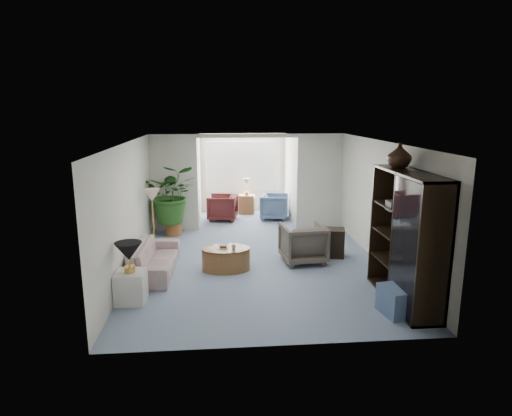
{
  "coord_description": "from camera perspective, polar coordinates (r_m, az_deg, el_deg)",
  "views": [
    {
      "loc": [
        -0.8,
        -8.36,
        3.11
      ],
      "look_at": [
        0.0,
        0.6,
        1.1
      ],
      "focal_mm": 31.04,
      "sensor_mm": 36.0,
      "label": 1
    }
  ],
  "objects": [
    {
      "name": "house_plant",
      "position": [
        11.18,
        -10.78,
        1.81
      ],
      "size": [
        1.33,
        1.15,
        1.48
      ],
      "primitive_type": "imported",
      "color": "#285A1E",
      "rests_on": "plant_pot"
    },
    {
      "name": "back_pier_left",
      "position": [
        11.56,
        -10.51,
        3.13
      ],
      "size": [
        1.2,
        0.12,
        2.5
      ],
      "primitive_type": "cube",
      "color": "silver",
      "rests_on": "ground"
    },
    {
      "name": "wingback_chair",
      "position": [
        9.23,
        6.08,
        -4.53
      ],
      "size": [
        0.95,
        0.97,
        0.81
      ],
      "primitive_type": "imported",
      "rotation": [
        0.0,
        0.0,
        3.24
      ],
      "color": "#61574C",
      "rests_on": "ground"
    },
    {
      "name": "entertainment_cabinet",
      "position": [
        7.55,
        18.81,
        -3.7
      ],
      "size": [
        0.52,
        1.94,
        2.16
      ],
      "primitive_type": "cube",
      "color": "black",
      "rests_on": "ground"
    },
    {
      "name": "coffee_cup",
      "position": [
        8.63,
        -2.89,
        -5.07
      ],
      "size": [
        0.12,
        0.12,
        0.09
      ],
      "primitive_type": "imported",
      "rotation": [
        0.0,
        0.0,
        -0.23
      ],
      "color": "beige",
      "rests_on": "coffee_table"
    },
    {
      "name": "back_header",
      "position": [
        11.41,
        -1.08,
        9.28
      ],
      "size": [
        2.6,
        0.12,
        0.1
      ],
      "primitive_type": "cube",
      "color": "silver",
      "rests_on": "back_pier_left"
    },
    {
      "name": "sofa",
      "position": [
        8.86,
        -12.98,
        -6.34
      ],
      "size": [
        0.83,
        1.97,
        0.57
      ],
      "primitive_type": "imported",
      "rotation": [
        0.0,
        0.0,
        1.54
      ],
      "color": "beige",
      "rests_on": "ground"
    },
    {
      "name": "window_blinds",
      "position": [
        13.64,
        -1.7,
        5.4
      ],
      "size": [
        2.2,
        0.02,
        1.5
      ],
      "primitive_type": "cube",
      "color": "white"
    },
    {
      "name": "plant_pot",
      "position": [
        11.38,
        -10.6,
        -2.64
      ],
      "size": [
        0.4,
        0.4,
        0.32
      ],
      "primitive_type": "cylinder",
      "color": "#97562C",
      "rests_on": "ground"
    },
    {
      "name": "coffee_table",
      "position": [
        8.8,
        -3.88,
        -6.57
      ],
      "size": [
        1.14,
        1.14,
        0.45
      ],
      "primitive_type": "cylinder",
      "rotation": [
        0.0,
        0.0,
        -0.23
      ],
      "color": "brown",
      "rests_on": "ground"
    },
    {
      "name": "ottoman",
      "position": [
        7.35,
        18.08,
        -11.25
      ],
      "size": [
        0.63,
        0.63,
        0.44
      ],
      "primitive_type": "cube",
      "rotation": [
        0.0,
        0.0,
        0.18
      ],
      "color": "slate",
      "rests_on": "ground"
    },
    {
      "name": "window_pane",
      "position": [
        13.67,
        -1.71,
        5.41
      ],
      "size": [
        2.2,
        0.02,
        1.5
      ],
      "primitive_type": "cube",
      "color": "white"
    },
    {
      "name": "floor_lamp",
      "position": [
        10.07,
        -13.26,
        1.62
      ],
      "size": [
        0.36,
        0.36,
        0.28
      ],
      "primitive_type": "cone",
      "color": "#F8E5C5",
      "rests_on": "ground"
    },
    {
      "name": "sunroom_table",
      "position": [
        13.45,
        -1.19,
        0.48
      ],
      "size": [
        0.53,
        0.44,
        0.57
      ],
      "primitive_type": "cube",
      "rotation": [
        0.0,
        0.0,
        -0.18
      ],
      "color": "brown",
      "rests_on": "ground"
    },
    {
      "name": "back_pier_right",
      "position": [
        11.82,
        8.18,
        3.42
      ],
      "size": [
        1.2,
        0.12,
        2.5
      ],
      "primitive_type": "cube",
      "color": "silver",
      "rests_on": "ground"
    },
    {
      "name": "cabinet_urn",
      "position": [
        7.76,
        18.01,
        6.48
      ],
      "size": [
        0.4,
        0.4,
        0.41
      ],
      "primitive_type": "imported",
      "color": "black",
      "rests_on": "entertainment_cabinet"
    },
    {
      "name": "shelf_clutter",
      "position": [
        7.45,
        18.72,
        -3.82
      ],
      "size": [
        0.3,
        1.04,
        1.06
      ],
      "color": "#292724",
      "rests_on": "entertainment_cabinet"
    },
    {
      "name": "side_table_dark",
      "position": [
        9.7,
        9.8,
        -4.41
      ],
      "size": [
        0.59,
        0.52,
        0.61
      ],
      "primitive_type": "cube",
      "rotation": [
        0.0,
        0.0,
        -0.25
      ],
      "color": "black",
      "rests_on": "ground"
    },
    {
      "name": "sunroom_chair_maroon",
      "position": [
        12.67,
        -4.35,
        0.07
      ],
      "size": [
        0.94,
        0.92,
        0.74
      ],
      "primitive_type": "imported",
      "rotation": [
        0.0,
        0.0,
        -1.75
      ],
      "color": "#501D1B",
      "rests_on": "ground"
    },
    {
      "name": "floor",
      "position": [
        8.95,
        0.34,
        -7.73
      ],
      "size": [
        6.0,
        6.0,
        0.0
      ],
      "primitive_type": "plane",
      "color": "#899DB5",
      "rests_on": "ground"
    },
    {
      "name": "sunroom_floor",
      "position": [
        12.87,
        -1.38,
        -1.39
      ],
      "size": [
        2.6,
        2.6,
        0.0
      ],
      "primitive_type": "plane",
      "color": "#899DB5",
      "rests_on": "ground"
    },
    {
      "name": "end_table",
      "position": [
        7.65,
        -15.83,
        -9.76
      ],
      "size": [
        0.49,
        0.49,
        0.52
      ],
      "primitive_type": "cube",
      "rotation": [
        0.0,
        0.0,
        -0.03
      ],
      "color": "silver",
      "rests_on": "ground"
    },
    {
      "name": "coffee_bowl",
      "position": [
        8.82,
        -4.25,
        -4.83
      ],
      "size": [
        0.23,
        0.23,
        0.05
      ],
      "primitive_type": "imported",
      "rotation": [
        0.0,
        0.0,
        -0.23
      ],
      "color": "silver",
      "rests_on": "coffee_table"
    },
    {
      "name": "framed_picture",
      "position": [
        8.99,
        16.25,
        3.07
      ],
      "size": [
        0.04,
        0.5,
        0.4
      ],
      "primitive_type": "cube",
      "color": "#C2B19B"
    },
    {
      "name": "sunroom_chair_blue",
      "position": [
        12.78,
        2.39,
        0.17
      ],
      "size": [
        0.92,
        0.9,
        0.72
      ],
      "primitive_type": "imported",
      "rotation": [
        0.0,
        0.0,
        1.39
      ],
      "color": "slate",
      "rests_on": "ground"
    },
    {
      "name": "table_lamp",
      "position": [
        7.45,
        -16.11,
        -5.4
      ],
      "size": [
        0.44,
        0.44,
        0.3
      ],
      "primitive_type": "cone",
      "color": "black",
      "rests_on": "end_table"
    }
  ]
}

